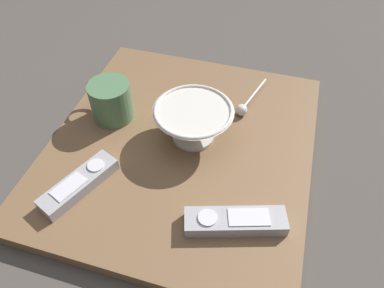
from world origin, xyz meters
The scene contains 7 objects.
ground_plane centered at (0.00, 0.00, 0.00)m, with size 6.00×6.00×0.00m, color #47423D.
table centered at (0.00, 0.00, 0.02)m, with size 0.54×0.60×0.03m.
cereal_bowl centered at (-0.02, -0.02, 0.07)m, with size 0.17×0.17×0.08m.
coffee_mug centered at (0.17, -0.04, 0.07)m, with size 0.12×0.09×0.09m.
teaspoon centered at (-0.11, -0.13, 0.04)m, with size 0.05×0.14×0.03m.
tv_remote_near centered at (0.15, 0.16, 0.04)m, with size 0.10×0.17×0.03m.
tv_remote_far centered at (-0.15, 0.16, 0.04)m, with size 0.18×0.10×0.03m.
Camera 1 is at (-0.17, 0.50, 0.60)m, focal length 34.17 mm.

